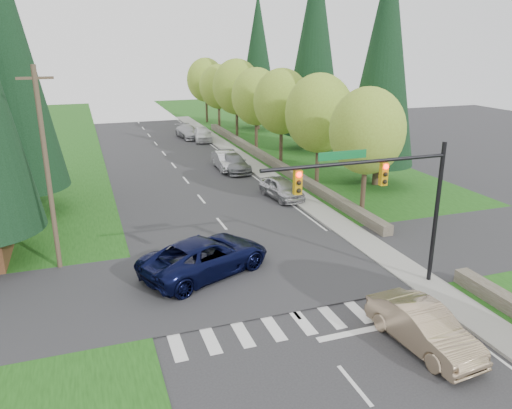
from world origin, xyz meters
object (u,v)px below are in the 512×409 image
parked_car_e (188,132)px  sedan_champagne (423,327)px  suv_navy (206,256)px  parked_car_c (226,161)px  parked_car_b (233,163)px  parked_car_a (281,188)px  parked_car_d (202,134)px

parked_car_e → sedan_champagne: bearing=-96.9°
sedan_champagne → suv_navy: suv_navy is taller
parked_car_c → parked_car_e: bearing=91.6°
parked_car_b → sedan_champagne: bearing=-93.7°
parked_car_a → parked_car_e: (-1.40, 25.85, -0.04)m
parked_car_d → parked_car_e: 2.62m
suv_navy → parked_car_d: bearing=-37.0°
parked_car_b → parked_car_e: parked_car_b is taller
suv_navy → parked_car_a: 13.23m
suv_navy → parked_car_b: 20.58m
sedan_champagne → parked_car_e: 44.96m
suv_navy → parked_car_e: (6.84, 36.20, -0.19)m
sedan_champagne → suv_navy: (-6.18, 8.75, 0.12)m
parked_car_c → parked_car_e: parked_car_c is taller
parked_car_b → parked_car_e: bearing=89.9°
suv_navy → parked_car_c: bearing=-42.6°
suv_navy → parked_car_c: 21.21m
parked_car_b → parked_car_d: bearing=85.6°
parked_car_e → parked_car_d: bearing=-70.3°
suv_navy → parked_car_e: 36.84m
sedan_champagne → parked_car_e: bearing=83.6°
sedan_champagne → parked_car_c: 28.84m
parked_car_c → parked_car_b: bearing=-61.9°
parked_car_a → parked_car_b: (-0.99, 8.91, -0.02)m
parked_car_a → parked_car_c: 9.83m
sedan_champagne → suv_navy: bearing=119.6°
parked_car_c → parked_car_a: bearing=-80.2°
parked_car_a → parked_car_d: parked_car_d is taller
parked_car_b → parked_car_d: (0.73, 14.58, 0.06)m
parked_car_c → sedan_champagne: bearing=-89.7°
sedan_champagne → parked_car_d: parked_car_d is taller
parked_car_a → parked_car_d: size_ratio=0.94×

